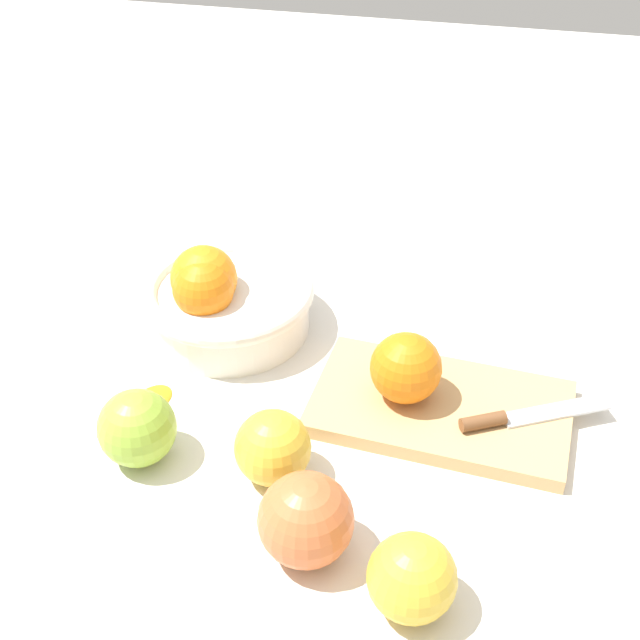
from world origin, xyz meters
TOP-DOWN VIEW (x-y plane):
  - ground_plane at (0.00, 0.00)m, footprint 2.40×2.40m
  - bowl at (-0.15, 0.11)m, footprint 0.19×0.19m
  - cutting_board at (0.10, 0.01)m, footprint 0.27×0.17m
  - orange_on_board at (0.07, 0.02)m, footprint 0.07×0.07m
  - knife at (0.17, 0.00)m, footprint 0.15×0.09m
  - apple_front_left at (-0.17, -0.10)m, footprint 0.07×0.07m
  - apple_front_left_2 at (-0.04, -0.10)m, footprint 0.07×0.07m
  - apple_front_center at (0.01, -0.18)m, footprint 0.08×0.08m
  - apple_front_right at (0.10, -0.21)m, footprint 0.07×0.07m
  - citrus_peel at (-0.19, -0.03)m, footprint 0.05×0.06m

SIDE VIEW (x-z plane):
  - ground_plane at x=0.00m, z-range 0.00..0.00m
  - citrus_peel at x=-0.19m, z-range 0.00..0.01m
  - cutting_board at x=0.10m, z-range 0.00..0.02m
  - knife at x=0.17m, z-range 0.01..0.03m
  - apple_front_left_2 at x=-0.04m, z-range 0.00..0.07m
  - apple_front_right at x=0.10m, z-range 0.00..0.07m
  - apple_front_left at x=-0.17m, z-range 0.00..0.07m
  - apple_front_center at x=0.01m, z-range 0.00..0.08m
  - bowl at x=-0.15m, z-range -0.01..0.09m
  - orange_on_board at x=0.07m, z-range 0.02..0.09m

